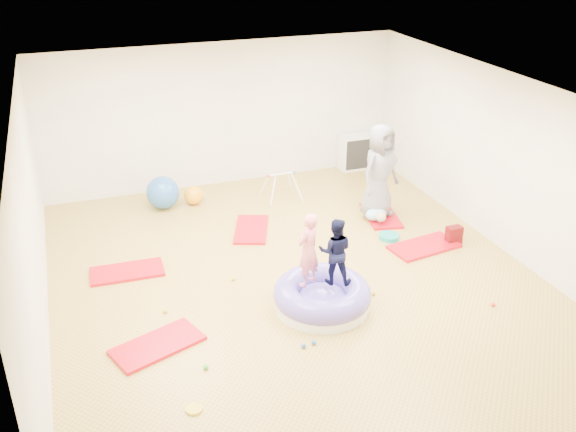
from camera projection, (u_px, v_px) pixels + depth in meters
name	position (u px, v px, depth m)	size (l,w,h in m)	color
room	(295.00, 193.00, 9.01)	(7.01, 8.01, 2.81)	gold
gym_mat_front_left	(158.00, 345.00, 8.10)	(1.13, 0.56, 0.05)	red
gym_mat_mid_left	(127.00, 272.00, 9.74)	(1.09, 0.55, 0.05)	red
gym_mat_center_back	(251.00, 229.00, 11.03)	(1.07, 0.53, 0.04)	red
gym_mat_right	(424.00, 246.00, 10.47)	(1.13, 0.57, 0.05)	red
gym_mat_rear_right	(381.00, 215.00, 11.52)	(1.07, 0.53, 0.04)	red
inflatable_cushion	(322.00, 296.00, 8.86)	(1.36, 1.36, 0.43)	white
child_pink	(308.00, 246.00, 8.57)	(0.39, 0.25, 1.06)	#F1757F
child_navy	(335.00, 248.00, 8.64)	(0.47, 0.36, 0.96)	black
adult_caregiver	(379.00, 171.00, 11.14)	(0.82, 0.53, 1.68)	slate
infant	(377.00, 215.00, 11.23)	(0.39, 0.40, 0.23)	#9AD6FF
ball_pit_balls	(317.00, 297.00, 9.10)	(4.39, 2.34, 0.06)	#275AA9
exercise_ball_blue	(163.00, 193.00, 11.75)	(0.61, 0.61, 0.61)	#275AA9
exercise_ball_orange	(194.00, 195.00, 11.95)	(0.36, 0.36, 0.36)	orange
infant_play_gym	(281.00, 182.00, 12.09)	(0.68, 0.65, 0.52)	white
cube_shelf	(357.00, 152.00, 13.53)	(0.74, 0.36, 0.74)	white
balance_disc	(389.00, 237.00, 10.75)	(0.34, 0.34, 0.08)	teal
backpack	(454.00, 235.00, 10.57)	(0.25, 0.16, 0.29)	#AA0F15
yellow_toy	(194.00, 409.00, 7.08)	(0.19, 0.19, 0.03)	gold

